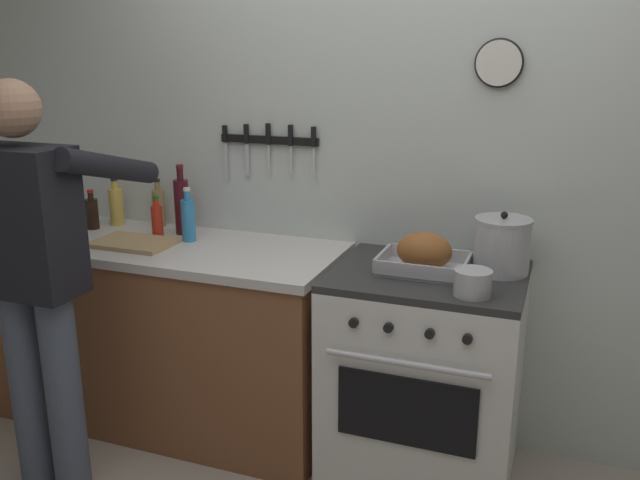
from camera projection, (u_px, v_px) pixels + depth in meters
wall_back at (400, 156)px, 2.96m from camera, size 6.00×0.13×2.60m
counter_block at (136, 327)px, 3.28m from camera, size 2.03×0.65×0.90m
stove at (424, 375)px, 2.80m from camera, size 0.76×0.67×0.90m
person_cook at (35, 268)px, 2.56m from camera, size 0.51×0.63×1.66m
roasting_pan at (424, 255)px, 2.67m from camera, size 0.35×0.26×0.16m
stock_pot at (502, 246)px, 2.65m from camera, size 0.22×0.22×0.25m
saucepan at (473, 283)px, 2.42m from camera, size 0.14×0.14×0.10m
cutting_board at (134, 243)px, 3.05m from camera, size 0.36×0.24×0.02m
bottle_cooking_oil at (116, 205)px, 3.38m from camera, size 0.07×0.07×0.24m
bottle_wine_red at (182, 205)px, 3.20m from camera, size 0.07×0.07×0.33m
bottle_hot_sauce at (157, 220)px, 3.17m from camera, size 0.05×0.05×0.20m
bottle_soy_sauce at (92, 213)px, 3.31m from camera, size 0.06×0.06×0.20m
bottle_dish_soap at (188, 219)px, 3.09m from camera, size 0.06×0.06×0.25m
bottle_vinegar at (159, 207)px, 3.35m from camera, size 0.06×0.06×0.24m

